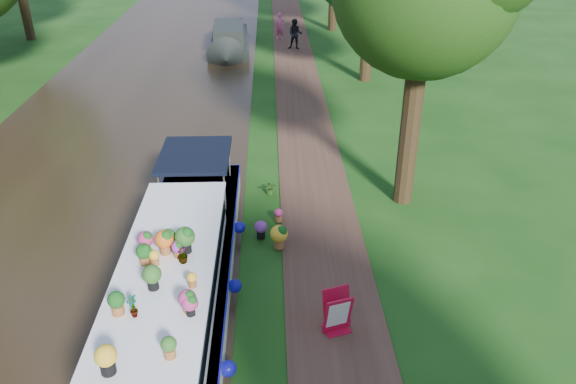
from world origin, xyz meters
The scene contains 9 objects.
ground centered at (0.00, 0.00, 0.00)m, with size 100.00×100.00×0.00m, color #143E0F.
canal_water centered at (-6.00, 0.00, 0.01)m, with size 10.00×100.00×0.02m, color black.
towpath centered at (1.20, 0.00, 0.01)m, with size 2.20×100.00×0.03m, color #422A1F.
plant_boat centered at (-2.25, -2.84, 0.85)m, with size 2.29×13.52×2.30m.
second_boat centered at (-2.48, 21.02, 0.58)m, with size 2.44×7.52×1.44m.
sandwich_board centered at (1.19, -2.62, 0.47)m, with size 0.65×0.65×0.97m.
pedestrian_pink centered at (0.50, 23.39, 0.83)m, with size 0.58×0.38×1.60m, color #E85F76.
pedestrian_dark centered at (1.34, 21.04, 0.88)m, with size 0.83×0.65×1.71m, color black.
verge_plant centered at (-0.20, 3.53, 0.21)m, with size 0.39×0.34×0.43m, color #2E5B1B.
Camera 1 is at (-0.15, -11.72, 8.38)m, focal length 35.00 mm.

